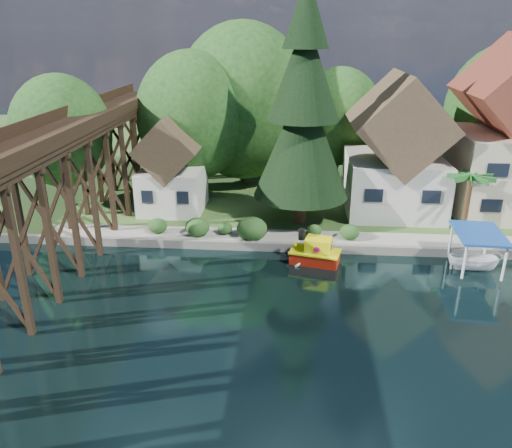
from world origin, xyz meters
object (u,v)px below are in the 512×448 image
(boat_white_a, at_px, (312,255))
(trestle_bridge, at_px, (58,185))
(house_center, at_px, (512,140))
(tugboat, at_px, (316,253))
(shed, at_px, (172,171))
(palm_tree, at_px, (471,179))
(boat_canopy, at_px, (475,254))
(conifer, at_px, (303,111))
(house_left, at_px, (396,155))

(boat_white_a, bearing_deg, trestle_bridge, 93.93)
(house_center, bearing_deg, tugboat, -146.66)
(shed, distance_m, tugboat, 14.46)
(house_center, bearing_deg, boat_white_a, -148.00)
(boat_white_a, bearing_deg, palm_tree, -67.89)
(house_center, distance_m, boat_white_a, 19.50)
(house_center, height_order, boat_canopy, house_center)
(tugboat, bearing_deg, boat_white_a, 120.16)
(conifer, bearing_deg, shed, 169.46)
(shed, relative_size, boat_canopy, 1.84)
(house_left, height_order, boat_white_a, house_left)
(house_center, relative_size, shed, 1.77)
(tugboat, height_order, boat_canopy, boat_canopy)
(boat_canopy, bearing_deg, tugboat, 178.17)
(shed, height_order, tugboat, shed)
(trestle_bridge, height_order, boat_white_a, trestle_bridge)
(house_center, relative_size, boat_white_a, 4.00)
(shed, bearing_deg, conifer, -10.54)
(palm_tree, relative_size, boat_canopy, 1.08)
(conifer, relative_size, boat_white_a, 5.10)
(house_center, height_order, palm_tree, house_center)
(house_left, bearing_deg, boat_canopy, -70.00)
(trestle_bridge, height_order, house_left, house_left)
(palm_tree, bearing_deg, house_center, 48.15)
(conifer, height_order, palm_tree, conifer)
(conifer, height_order, boat_white_a, conifer)
(conifer, height_order, tugboat, conifer)
(house_left, height_order, tugboat, house_left)
(conifer, xyz_separation_m, palm_tree, (12.17, -0.96, -4.50))
(trestle_bridge, bearing_deg, tugboat, 3.91)
(house_center, bearing_deg, shed, -175.76)
(trestle_bridge, bearing_deg, house_center, 19.49)
(conifer, distance_m, tugboat, 10.46)
(house_left, height_order, boat_canopy, house_left)
(tugboat, xyz_separation_m, boat_white_a, (-0.22, 0.38, -0.35))
(shed, height_order, boat_canopy, shed)
(tugboat, relative_size, boat_white_a, 1.03)
(trestle_bridge, distance_m, palm_tree, 28.36)
(trestle_bridge, xyz_separation_m, tugboat, (16.49, 1.13, -4.64))
(trestle_bridge, distance_m, shed, 10.69)
(house_left, height_order, palm_tree, house_left)
(shed, distance_m, conifer, 11.82)
(boat_white_a, height_order, boat_canopy, boat_canopy)
(house_left, bearing_deg, tugboat, -123.85)
(boat_white_a, bearing_deg, shed, 53.90)
(trestle_bridge, xyz_separation_m, palm_tree, (27.61, 6.42, -0.83))
(conifer, bearing_deg, trestle_bridge, -154.44)
(trestle_bridge, xyz_separation_m, shed, (5.00, 9.33, -1.52))
(boat_white_a, bearing_deg, house_center, -59.36)
(house_left, relative_size, boat_canopy, 2.58)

